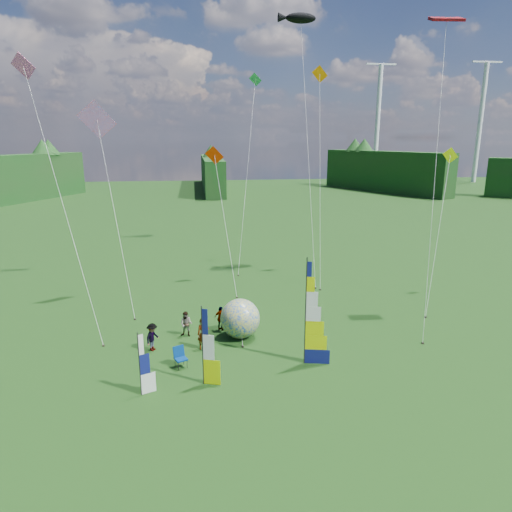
{
  "coord_description": "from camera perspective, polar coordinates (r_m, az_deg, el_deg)",
  "views": [
    {
      "loc": [
        -4.13,
        -19.13,
        11.58
      ],
      "look_at": [
        -1.0,
        4.0,
        5.5
      ],
      "focal_mm": 32.0,
      "sensor_mm": 36.0,
      "label": 1
    }
  ],
  "objects": [
    {
      "name": "side_banner_left",
      "position": [
        22.22,
        -6.7,
        -11.22
      ],
      "size": [
        1.05,
        0.42,
        3.88
      ],
      "primitive_type": null,
      "rotation": [
        0.0,
        0.0,
        -0.31
      ],
      "color": "#D0E500",
      "rests_on": "ground"
    },
    {
      "name": "small_kite_green",
      "position": [
        42.13,
        -1.11,
        11.05
      ],
      "size": [
        7.01,
        11.28,
        17.96
      ],
      "primitive_type": null,
      "rotation": [
        0.0,
        0.0,
        -0.24
      ],
      "color": "green",
      "rests_on": "ground"
    },
    {
      "name": "spectator_a",
      "position": [
        26.1,
        -6.63,
        -9.64
      ],
      "size": [
        0.71,
        0.52,
        1.81
      ],
      "primitive_type": "imported",
      "rotation": [
        0.0,
        0.0,
        0.13
      ],
      "color": "#66594C",
      "rests_on": "ground"
    },
    {
      "name": "kite_parafoil",
      "position": [
        30.26,
        21.68,
        11.59
      ],
      "size": [
        10.62,
        13.31,
        21.05
      ],
      "primitive_type": null,
      "rotation": [
        0.0,
        0.0,
        -0.27
      ],
      "color": "red",
      "rests_on": "ground"
    },
    {
      "name": "spectator_d",
      "position": [
        28.41,
        -4.41,
        -7.81
      ],
      "size": [
        0.94,
        0.84,
        1.54
      ],
      "primitive_type": "imported",
      "rotation": [
        0.0,
        0.0,
        2.49
      ],
      "color": "#66594C",
      "rests_on": "ground"
    },
    {
      "name": "ground",
      "position": [
        22.74,
        4.01,
        -16.05
      ],
      "size": [
        220.0,
        220.0,
        0.0
      ],
      "primitive_type": "plane",
      "color": "#1F4E14",
      "rests_on": "ground"
    },
    {
      "name": "spectator_b",
      "position": [
        27.87,
        -8.7,
        -8.4
      ],
      "size": [
        0.83,
        0.59,
        1.54
      ],
      "primitive_type": "imported",
      "rotation": [
        0.0,
        0.0,
        -0.33
      ],
      "color": "#66594C",
      "rests_on": "ground"
    },
    {
      "name": "kite_whale",
      "position": [
        39.96,
        6.51,
        14.82
      ],
      "size": [
        7.84,
        14.61,
        23.6
      ],
      "primitive_type": null,
      "rotation": [
        0.0,
        0.0,
        -0.29
      ],
      "color": "black",
      "rests_on": "ground"
    },
    {
      "name": "small_kite_orange",
      "position": [
        38.79,
        8.04,
        10.78
      ],
      "size": [
        4.33,
        11.27,
        18.18
      ],
      "primitive_type": null,
      "rotation": [
        0.0,
        0.0,
        -0.01
      ],
      "color": "orange",
      "rests_on": "ground"
    },
    {
      "name": "bol_inflatable",
      "position": [
        27.29,
        -2.0,
        -7.81
      ],
      "size": [
        3.12,
        3.12,
        2.36
      ],
      "primitive_type": "sphere",
      "rotation": [
        0.0,
        0.0,
        0.42
      ],
      "color": "#08369F",
      "rests_on": "ground"
    },
    {
      "name": "turbine_left",
      "position": [
        136.14,
        26.2,
        14.6
      ],
      "size": [
        8.0,
        1.2,
        30.0
      ],
      "primitive_type": null,
      "color": "silver",
      "rests_on": "ground"
    },
    {
      "name": "kite_rainbow_delta",
      "position": [
        32.78,
        -17.35,
        6.86
      ],
      "size": [
        10.55,
        13.06,
        15.08
      ],
      "primitive_type": null,
      "rotation": [
        0.0,
        0.0,
        0.34
      ],
      "color": "red",
      "rests_on": "ground"
    },
    {
      "name": "small_kite_pink",
      "position": [
        28.93,
        -23.14,
        7.3
      ],
      "size": [
        8.79,
        9.74,
        16.97
      ],
      "primitive_type": null,
      "rotation": [
        0.0,
        0.0,
        -0.26
      ],
      "color": "pink",
      "rests_on": "ground"
    },
    {
      "name": "spectator_c",
      "position": [
        26.45,
        -12.82,
        -9.85
      ],
      "size": [
        0.84,
        1.09,
        1.6
      ],
      "primitive_type": "imported",
      "rotation": [
        0.0,
        0.0,
        1.06
      ],
      "color": "#66594C",
      "rests_on": "ground"
    },
    {
      "name": "treeline_ring",
      "position": [
        20.99,
        4.2,
        -6.61
      ],
      "size": [
        210.0,
        210.0,
        8.0
      ],
      "primitive_type": null,
      "color": "#223919",
      "rests_on": "ground"
    },
    {
      "name": "small_kite_yellow",
      "position": [
        34.8,
        21.95,
        3.71
      ],
      "size": [
        6.57,
        8.69,
        11.29
      ],
      "primitive_type": null,
      "rotation": [
        0.0,
        0.0,
        -0.02
      ],
      "color": "#F0FF02",
      "rests_on": "ground"
    },
    {
      "name": "camp_chair",
      "position": [
        24.44,
        -9.38,
        -12.42
      ],
      "size": [
        0.85,
        0.85,
        1.12
      ],
      "primitive_type": null,
      "rotation": [
        0.0,
        0.0,
        0.42
      ],
      "color": "navy",
      "rests_on": "ground"
    },
    {
      "name": "small_kite_red",
      "position": [
        35.76,
        -3.9,
        5.12
      ],
      "size": [
        3.71,
        8.99,
        11.43
      ],
      "primitive_type": null,
      "rotation": [
        0.0,
        0.0,
        0.0
      ],
      "color": "#CA2B00",
      "rests_on": "ground"
    },
    {
      "name": "feather_banner_main",
      "position": [
        23.77,
        6.21,
        -7.19
      ],
      "size": [
        1.48,
        0.42,
        5.58
      ],
      "primitive_type": null,
      "rotation": [
        0.0,
        0.0,
        -0.22
      ],
      "color": "navy",
      "rests_on": "ground"
    },
    {
      "name": "side_banner_far",
      "position": [
        22.02,
        -14.35,
        -13.12
      ],
      "size": [
        0.87,
        0.43,
        3.01
      ],
      "primitive_type": null,
      "rotation": [
        0.0,
        0.0,
        0.39
      ],
      "color": "white",
      "rests_on": "ground"
    },
    {
      "name": "turbine_right",
      "position": [
        130.76,
        14.93,
        15.62
      ],
      "size": [
        8.0,
        1.2,
        30.0
      ],
      "primitive_type": null,
      "color": "silver",
      "rests_on": "ground"
    }
  ]
}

